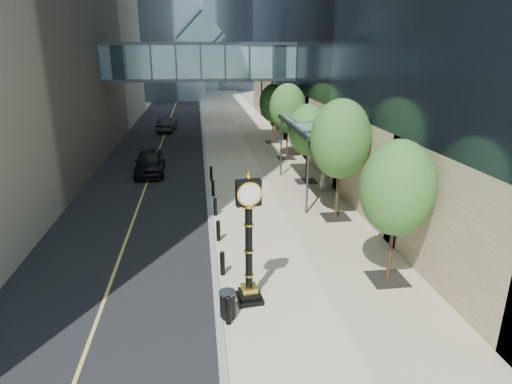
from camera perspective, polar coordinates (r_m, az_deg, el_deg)
The scene contains 13 objects.
ground at distance 14.18m, azimuth 8.22°, elevation -18.64°, with size 320.00×320.00×0.00m, color gray.
road at distance 51.65m, azimuth -11.69°, elevation 8.66°, with size 8.00×180.00×0.02m, color black.
sidewalk at distance 51.71m, azimuth -2.71°, elevation 9.05°, with size 8.00×180.00×0.06m, color #C1B694.
curb at distance 51.52m, azimuth -7.20°, elevation 8.90°, with size 0.25×180.00×0.07m, color gray.
skywalk at distance 38.82m, azimuth -7.41°, elevation 17.19°, with size 17.00×4.20×5.80m.
entrance_canopy at distance 26.11m, azimuth 7.80°, elevation 8.81°, with size 3.00×8.00×4.38m.
bollard_row at distance 21.38m, azimuth -5.25°, elevation -3.56°, with size 0.20×16.20×0.90m.
street_trees at distance 27.85m, azimuth 7.08°, elevation 8.88°, with size 3.02×28.66×6.20m.
street_clock at distance 14.63m, azimuth -0.96°, elevation -7.59°, with size 0.96×0.96×4.67m.
trash_bin at distance 14.59m, azimuth -3.81°, elevation -14.82°, with size 0.52×0.52×0.90m, color black.
pedestrian at distance 26.87m, azimuth 8.90°, elevation 1.62°, with size 0.55×0.36×1.50m, color #A7A399.
car_near at distance 31.51m, azimuth -14.00°, elevation 3.93°, with size 2.02×5.03×1.71m, color black.
car_far at distance 47.94m, azimuth -11.78°, elevation 8.83°, with size 1.57×4.50×1.48m, color black.
Camera 1 is at (-3.39, -10.81, 8.52)m, focal length 30.00 mm.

